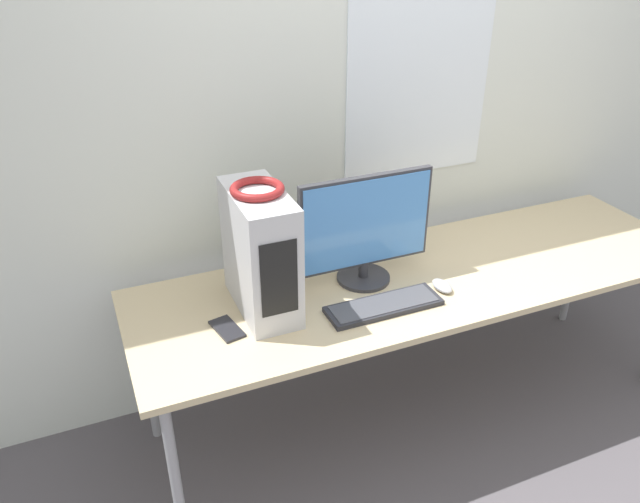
{
  "coord_description": "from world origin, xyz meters",
  "views": [
    {
      "loc": [
        -1.29,
        -1.53,
        2.1
      ],
      "look_at": [
        -0.49,
        0.38,
        0.95
      ],
      "focal_mm": 35.0,
      "sensor_mm": 36.0,
      "label": 1
    }
  ],
  "objects_px": {
    "keyboard": "(384,306)",
    "cell_phone": "(227,329)",
    "monitor_main": "(365,228)",
    "mouse": "(442,286)",
    "pc_tower": "(261,252)",
    "headphones": "(257,189)"
  },
  "relations": [
    {
      "from": "keyboard",
      "to": "cell_phone",
      "type": "distance_m",
      "value": 0.6
    },
    {
      "from": "monitor_main",
      "to": "mouse",
      "type": "xyz_separation_m",
      "value": [
        0.26,
        -0.19,
        -0.22
      ]
    },
    {
      "from": "pc_tower",
      "to": "headphones",
      "type": "bearing_deg",
      "value": 90.0
    },
    {
      "from": "pc_tower",
      "to": "keyboard",
      "type": "relative_size",
      "value": 1.05
    },
    {
      "from": "mouse",
      "to": "pc_tower",
      "type": "bearing_deg",
      "value": 166.76
    },
    {
      "from": "keyboard",
      "to": "monitor_main",
      "type": "bearing_deg",
      "value": 84.29
    },
    {
      "from": "keyboard",
      "to": "mouse",
      "type": "xyz_separation_m",
      "value": [
        0.28,
        0.03,
        0.0
      ]
    },
    {
      "from": "mouse",
      "to": "headphones",
      "type": "bearing_deg",
      "value": 166.7
    },
    {
      "from": "monitor_main",
      "to": "mouse",
      "type": "bearing_deg",
      "value": -36.57
    },
    {
      "from": "pc_tower",
      "to": "cell_phone",
      "type": "distance_m",
      "value": 0.31
    },
    {
      "from": "mouse",
      "to": "cell_phone",
      "type": "distance_m",
      "value": 0.88
    },
    {
      "from": "monitor_main",
      "to": "cell_phone",
      "type": "xyz_separation_m",
      "value": [
        -0.62,
        -0.12,
        -0.23
      ]
    },
    {
      "from": "monitor_main",
      "to": "cell_phone",
      "type": "distance_m",
      "value": 0.67
    },
    {
      "from": "mouse",
      "to": "monitor_main",
      "type": "bearing_deg",
      "value": 143.43
    },
    {
      "from": "mouse",
      "to": "cell_phone",
      "type": "relative_size",
      "value": 0.66
    },
    {
      "from": "pc_tower",
      "to": "monitor_main",
      "type": "xyz_separation_m",
      "value": [
        0.45,
        0.03,
        -0.0
      ]
    },
    {
      "from": "pc_tower",
      "to": "headphones",
      "type": "height_order",
      "value": "headphones"
    },
    {
      "from": "monitor_main",
      "to": "keyboard",
      "type": "height_order",
      "value": "monitor_main"
    },
    {
      "from": "headphones",
      "to": "cell_phone",
      "type": "xyz_separation_m",
      "value": [
        -0.17,
        -0.1,
        -0.49
      ]
    },
    {
      "from": "mouse",
      "to": "cell_phone",
      "type": "xyz_separation_m",
      "value": [
        -0.88,
        0.07,
        -0.01
      ]
    },
    {
      "from": "keyboard",
      "to": "cell_phone",
      "type": "bearing_deg",
      "value": 170.79
    },
    {
      "from": "pc_tower",
      "to": "headphones",
      "type": "distance_m",
      "value": 0.25
    }
  ]
}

